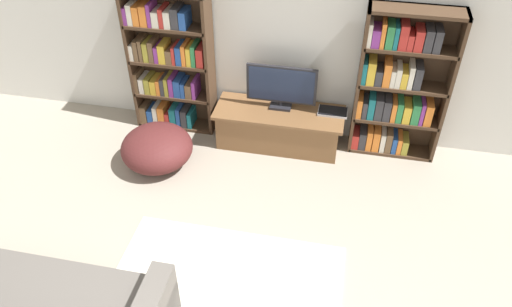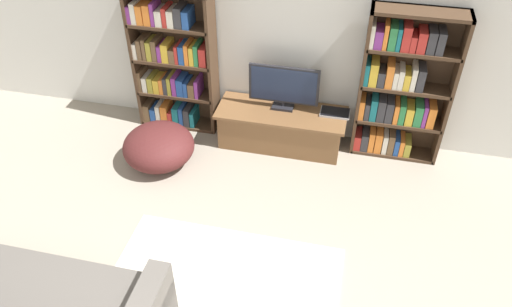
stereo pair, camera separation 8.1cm
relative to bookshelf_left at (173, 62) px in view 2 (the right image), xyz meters
name	(u,v)px [view 2 (the right image)]	position (x,y,z in m)	size (l,w,h in m)	color
wall_back	(284,28)	(1.25, 0.18, 0.47)	(8.80, 0.06, 2.60)	silver
bookshelf_left	(173,62)	(0.00, 0.00, 0.00)	(0.95, 0.30, 1.71)	#422D1E
bookshelf_right	(400,89)	(2.55, 0.00, 0.00)	(0.95, 0.30, 1.71)	#422D1E
tv_stand	(281,127)	(1.32, -0.16, -0.60)	(1.46, 0.55, 0.45)	brown
television	(284,87)	(1.32, -0.08, -0.10)	(0.78, 0.16, 0.52)	black
laptop	(335,113)	(1.91, -0.07, -0.37)	(0.33, 0.21, 0.03)	#B7B7BC
area_rug	(219,295)	(1.21, -2.36, -0.82)	(1.99, 1.46, 0.02)	beige
beanbag_ottoman	(159,146)	(0.07, -0.80, -0.61)	(0.79, 0.79, 0.44)	#4C1E1E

